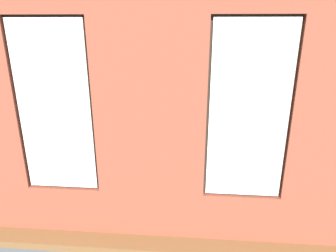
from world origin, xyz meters
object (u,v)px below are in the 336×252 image
Objects in this scene: tv_flatscreen at (23,117)px; potted_plant_beside_window_right at (51,165)px; couch_by_window at (158,188)px; remote_gray at (182,136)px; couch_left at (306,163)px; remote_black at (156,135)px; papasan_chair at (125,121)px; table_plant_small at (196,128)px; candle_jar at (177,132)px; potted_plant_corner_near_left at (281,117)px; cup_ceramic at (169,131)px; media_console at (27,146)px; potted_plant_by_left_couch at (267,130)px; coffee_table at (177,137)px.

tv_flatscreen is 0.82× the size of potted_plant_beside_window_right.
couch_by_window is 11.99× the size of remote_gray.
couch_left is at bearing 175.66° from tv_flatscreen.
remote_black is 0.15× the size of papasan_chair.
table_plant_small is at bearing -85.87° from remote_black.
candle_jar reaches higher than remote_black.
potted_plant_beside_window_right is at bearing 50.74° from candle_jar.
potted_plant_corner_near_left is 5.73m from potted_plant_beside_window_right.
potted_plant_corner_near_left reaches higher than cup_ceramic.
media_console is at bearing 113.93° from remote_gray.
papasan_chair is at bearing -21.09° from table_plant_small.
tv_flatscreen is 2.15m from potted_plant_beside_window_right.
couch_by_window is 2.37m from table_plant_small.
papasan_chair is (1.20, -0.73, -0.03)m from cup_ceramic.
potted_plant_beside_window_right is at bearing 81.47° from papasan_chair.
tv_flatscreen is 1.30× the size of potted_plant_corner_near_left.
couch_left is 1.46m from potted_plant_by_left_couch.
couch_by_window is 11.99× the size of remote_black.
potted_plant_by_left_couch is at bearing 60.29° from potted_plant_corner_near_left.
remote_gray is 2.88m from potted_plant_corner_near_left.
cup_ceramic is 0.43× the size of table_plant_small.
potted_plant_beside_window_right reaches higher than remote_black.
couch_left is 15.17× the size of candle_jar.
potted_plant_corner_near_left is at bearing -45.13° from remote_gray.
couch_left reaches higher than table_plant_small.
remote_gray is 3.37m from media_console.
remote_black is (0.88, 0.23, -0.11)m from table_plant_small.
remote_gray is at bearing 148.35° from papasan_chair.
table_plant_small is at bearing -168.45° from media_console.
potted_plant_beside_window_right is at bearing 129.34° from tv_flatscreen.
media_console is (3.63, 0.74, -0.25)m from table_plant_small.
media_console reaches higher than remote_black.
couch_by_window reaches higher than potted_plant_by_left_couch.
candle_jar is 0.44m from table_plant_small.
remote_black is 2.80m from media_console.
table_plant_small reaches higher than candle_jar.
coffee_table is 16.32× the size of cup_ceramic.
tv_flatscreen is at bearing -50.66° from potted_plant_beside_window_right.
papasan_chair is at bearing -118.72° from couch_left.
potted_plant_beside_window_right is (1.97, 2.16, 0.27)m from remote_gray.
tv_flatscreen is at bearing 10.86° from candle_jar.
potted_plant_by_left_couch is (-2.24, -2.52, 0.13)m from couch_by_window.
couch_by_window is at bearing 112.10° from papasan_chair.
couch_by_window is at bearing 152.93° from tv_flatscreen.
candle_jar is (-0.18, -2.16, 0.16)m from couch_by_window.
potted_plant_beside_window_right is (4.32, 1.22, 0.38)m from couch_left.
coffee_table is at bearing -129.26° from potted_plant_beside_window_right.
couch_left is at bearing 154.14° from papasan_chair.
cup_ceramic is 2.89m from potted_plant_beside_window_right.
potted_plant_corner_near_left is (-2.61, -1.32, 0.12)m from coffee_table.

